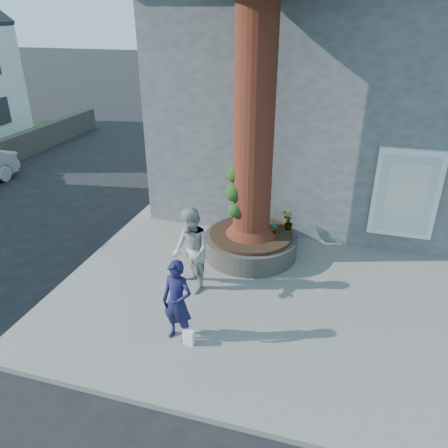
# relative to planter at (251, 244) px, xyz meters

# --- Properties ---
(ground) EXTENTS (120.00, 120.00, 0.00)m
(ground) POSITION_rel_planter_xyz_m (-0.80, -2.00, -0.41)
(ground) COLOR black
(ground) RESTS_ON ground
(pavement) EXTENTS (9.00, 8.00, 0.12)m
(pavement) POSITION_rel_planter_xyz_m (0.70, -1.00, -0.35)
(pavement) COLOR slate
(pavement) RESTS_ON ground
(yellow_line) EXTENTS (0.10, 30.00, 0.01)m
(yellow_line) POSITION_rel_planter_xyz_m (-3.85, -1.00, -0.41)
(yellow_line) COLOR yellow
(yellow_line) RESTS_ON ground
(stone_shop) EXTENTS (10.30, 8.30, 6.30)m
(stone_shop) POSITION_rel_planter_xyz_m (1.70, 5.20, 2.75)
(stone_shop) COLOR #535659
(stone_shop) RESTS_ON ground
(planter) EXTENTS (2.30, 2.30, 0.60)m
(planter) POSITION_rel_planter_xyz_m (0.00, 0.00, 0.00)
(planter) COLOR black
(planter) RESTS_ON pavement
(man) EXTENTS (0.65, 0.48, 1.63)m
(man) POSITION_rel_planter_xyz_m (-0.56, -3.43, 0.52)
(man) COLOR #16153B
(man) RESTS_ON pavement
(woman) EXTENTS (1.14, 1.17, 1.89)m
(woman) POSITION_rel_planter_xyz_m (-0.88, -1.83, 0.66)
(woman) COLOR #9D9C96
(woman) RESTS_ON pavement
(shopping_bag) EXTENTS (0.21, 0.13, 0.28)m
(shopping_bag) POSITION_rel_planter_xyz_m (-0.33, -3.53, -0.15)
(shopping_bag) COLOR white
(shopping_bag) RESTS_ON pavement
(plant_a) EXTENTS (0.22, 0.23, 0.36)m
(plant_a) POSITION_rel_planter_xyz_m (0.56, 0.03, 0.49)
(plant_a) COLOR gray
(plant_a) RESTS_ON planter
(plant_b) EXTENTS (0.31, 0.31, 0.41)m
(plant_b) POSITION_rel_planter_xyz_m (-0.47, 0.68, 0.51)
(plant_b) COLOR gray
(plant_b) RESTS_ON planter
(plant_c) EXTENTS (0.21, 0.21, 0.37)m
(plant_c) POSITION_rel_planter_xyz_m (0.85, 0.45, 0.49)
(plant_c) COLOR gray
(plant_c) RESTS_ON planter
(plant_d) EXTENTS (0.40, 0.40, 0.33)m
(plant_d) POSITION_rel_planter_xyz_m (0.77, 0.85, 0.47)
(plant_d) COLOR gray
(plant_d) RESTS_ON planter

